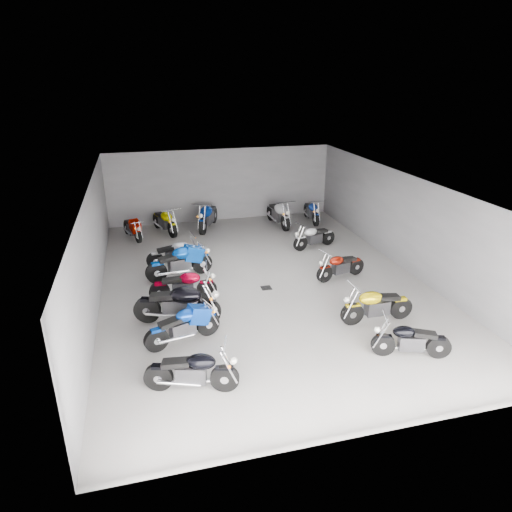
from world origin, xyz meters
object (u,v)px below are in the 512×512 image
Objects in this scene: motorcycle_left_a at (192,371)px; motorcycle_right_d at (340,266)px; motorcycle_back_a at (132,228)px; motorcycle_back_c at (208,216)px; motorcycle_left_d at (184,285)px; motorcycle_left_c at (178,304)px; motorcycle_left_e at (180,262)px; motorcycle_back_b at (165,221)px; motorcycle_left_f at (175,253)px; motorcycle_right_a at (410,340)px; motorcycle_right_f at (314,237)px; drain_grate at (266,288)px; motorcycle_back_e at (279,214)px; motorcycle_right_b at (376,305)px; motorcycle_left_b at (184,325)px; motorcycle_back_f at (312,211)px.

motorcycle_right_d is (5.37, 4.49, -0.04)m from motorcycle_left_a.
motorcycle_back_c is (3.15, 0.45, 0.12)m from motorcycle_back_a.
motorcycle_back_a is (-1.43, 5.99, -0.03)m from motorcycle_left_d.
motorcycle_left_c is (-0.01, 2.92, 0.08)m from motorcycle_left_a.
motorcycle_left_e is 1.07× the size of motorcycle_back_b.
motorcycle_left_e reaches higher than motorcycle_left_f.
motorcycle_right_f reaches higher than motorcycle_right_a.
motorcycle_left_a is 9.22m from motorcycle_right_f.
motorcycle_left_c is at bearing -11.49° from motorcycle_left_f.
drain_grate is 6.36m from motorcycle_back_e.
motorcycle_back_c is (-3.37, 6.16, 0.13)m from motorcycle_right_d.
motorcycle_right_b is at bearing 70.12° from motorcycle_left_d.
motorcycle_right_f is 7.30m from motorcycle_back_a.
motorcycle_left_e is (0.06, 1.65, 0.07)m from motorcycle_left_d.
motorcycle_left_b is 0.93× the size of motorcycle_back_b.
motorcycle_left_d is at bearing -176.27° from drain_grate.
motorcycle_back_a is (-6.29, 8.54, -0.05)m from motorcycle_right_b.
motorcycle_left_b is (0.02, 1.91, -0.01)m from motorcycle_left_a.
motorcycle_left_a is 5.12m from motorcycle_right_a.
motorcycle_back_e is (-0.05, 10.34, 0.11)m from motorcycle_right_a.
motorcycle_left_f is at bearing 78.74° from motorcycle_right_f.
drain_grate is 0.15× the size of motorcycle_back_b.
motorcycle_back_c reaches higher than motorcycle_back_f.
drain_grate is 4.98m from motorcycle_right_a.
motorcycle_left_f is at bearing 159.47° from motorcycle_left_b.
motorcycle_back_c is at bearing 14.94° from motorcycle_right_d.
motorcycle_right_d is 0.98× the size of motorcycle_right_f.
motorcycle_back_e is (4.80, 3.40, 0.09)m from motorcycle_left_f.
motorcycle_back_e is at bearing 1.19° from motorcycle_right_b.
motorcycle_back_b reaches higher than motorcycle_back_a.
motorcycle_left_b is 1.08× the size of motorcycle_back_a.
motorcycle_back_b is (0.17, 10.56, 0.03)m from motorcycle_left_a.
drain_grate is 6.35m from motorcycle_back_c.
motorcycle_left_c is 1.24× the size of motorcycle_right_f.
motorcycle_left_b is 0.95× the size of motorcycle_back_f.
motorcycle_left_c is 5.92m from motorcycle_right_a.
motorcycle_back_e reaches higher than motorcycle_back_f.
motorcycle_back_c is (-0.84, 6.27, 0.56)m from drain_grate.
motorcycle_right_d is at bearing 159.99° from motorcycle_right_f.
motorcycle_right_f is 0.80× the size of motorcycle_back_e.
motorcycle_right_b is (2.30, -2.72, 0.49)m from drain_grate.
motorcycle_left_b is at bearing 88.14° from motorcycle_right_a.
motorcycle_left_e is at bearing 58.05° from motorcycle_right_a.
motorcycle_right_b is at bearing 35.28° from motorcycle_left_f.
motorcycle_left_c is at bearing -152.92° from drain_grate.
motorcycle_left_b is 2.31m from motorcycle_left_d.
motorcycle_left_e reaches higher than motorcycle_right_a.
motorcycle_back_c reaches higher than motorcycle_back_e.
motorcycle_left_c is 1.26× the size of motorcycle_right_d.
motorcycle_left_b is 5.94m from motorcycle_right_d.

